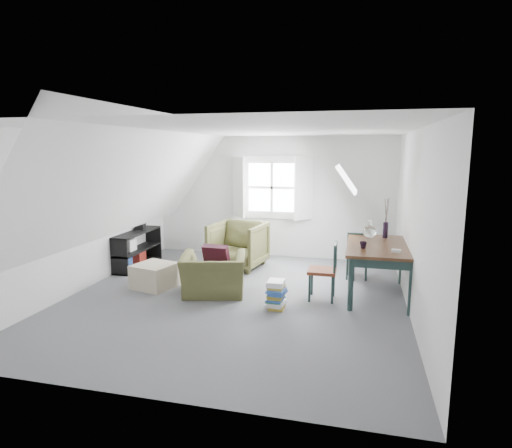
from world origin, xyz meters
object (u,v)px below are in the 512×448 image
(armchair_far, at_px, (238,267))
(dining_chair_far, at_px, (357,254))
(armchair_near, at_px, (214,294))
(dining_chair_near, at_px, (325,270))
(media_shelf, at_px, (134,251))
(magazine_stack, at_px, (276,295))
(ottoman, at_px, (155,276))
(dining_table, at_px, (380,252))

(armchair_far, xyz_separation_m, dining_chair_far, (2.21, -0.19, 0.44))
(armchair_near, distance_m, armchair_far, 1.58)
(armchair_far, distance_m, dining_chair_far, 2.26)
(dining_chair_far, bearing_deg, dining_chair_near, 50.78)
(dining_chair_far, bearing_deg, media_shelf, -14.97)
(armchair_near, xyz_separation_m, magazine_stack, (1.06, -0.35, 0.20))
(ottoman, distance_m, magazine_stack, 2.15)
(armchair_near, xyz_separation_m, armchair_far, (-0.06, 1.58, 0.00))
(armchair_far, height_order, dining_chair_near, dining_chair_near)
(armchair_far, xyz_separation_m, media_shelf, (-1.95, -0.43, 0.31))
(magazine_stack, bearing_deg, dining_chair_near, 40.22)
(ottoman, height_order, dining_chair_far, dining_chair_far)
(dining_chair_far, xyz_separation_m, dining_chair_near, (-0.46, -1.21, 0.02))
(ottoman, xyz_separation_m, dining_table, (3.53, 0.44, 0.50))
(armchair_near, xyz_separation_m, dining_chair_far, (2.15, 1.39, 0.44))
(armchair_near, relative_size, magazine_stack, 2.44)
(armchair_far, bearing_deg, armchair_near, -78.45)
(armchair_far, relative_size, dining_table, 0.59)
(armchair_near, relative_size, armchair_far, 1.01)
(media_shelf, bearing_deg, magazine_stack, -27.65)
(dining_chair_near, relative_size, media_shelf, 0.65)
(ottoman, xyz_separation_m, media_shelf, (-0.97, 1.06, 0.11))
(armchair_far, xyz_separation_m, magazine_stack, (1.12, -1.93, 0.20))
(armchair_far, bearing_deg, magazine_stack, -50.60)
(armchair_far, height_order, media_shelf, media_shelf)
(armchair_far, distance_m, magazine_stack, 2.24)
(armchair_far, bearing_deg, dining_table, -13.22)
(dining_chair_near, bearing_deg, ottoman, -100.61)
(armchair_far, height_order, dining_table, dining_table)
(armchair_far, relative_size, magazine_stack, 2.41)
(armchair_near, xyz_separation_m, media_shelf, (-2.01, 1.14, 0.31))
(dining_chair_near, bearing_deg, armchair_far, -141.27)
(armchair_near, relative_size, media_shelf, 0.73)
(dining_table, bearing_deg, armchair_far, 154.06)
(dining_table, height_order, media_shelf, dining_table)
(armchair_far, relative_size, ottoman, 1.63)
(ottoman, distance_m, dining_chair_far, 3.46)
(armchair_far, distance_m, ottoman, 1.80)
(armchair_near, height_order, media_shelf, media_shelf)
(armchair_far, bearing_deg, dining_chair_near, -29.38)
(armchair_far, xyz_separation_m, dining_chair_near, (1.75, -1.40, 0.46))
(magazine_stack, bearing_deg, ottoman, 168.21)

